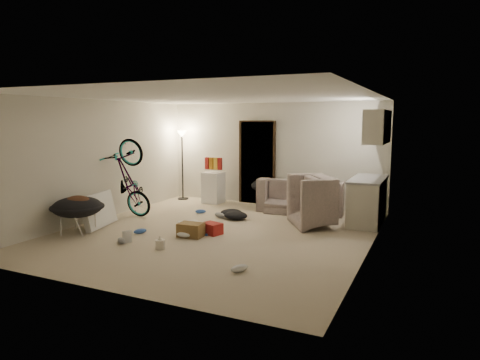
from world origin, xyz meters
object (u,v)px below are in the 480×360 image
at_px(kitchen_counter, 368,201).
at_px(armchair, 329,207).
at_px(mini_fridge, 213,188).
at_px(saucer_chair, 78,212).
at_px(drink_case_b, 212,228).
at_px(tv_box, 99,210).
at_px(bicycle, 130,196).
at_px(drink_case_a, 191,230).
at_px(sofa, 302,200).
at_px(juicer, 160,244).
at_px(floor_lamp, 182,150).

relative_size(kitchen_counter, armchair, 1.33).
bearing_deg(mini_fridge, armchair, -16.99).
height_order(saucer_chair, drink_case_b, saucer_chair).
height_order(saucer_chair, tv_box, saucer_chair).
bearing_deg(drink_case_b, tv_box, -150.94).
distance_m(saucer_chair, tv_box, 0.55).
xyz_separation_m(bicycle, tv_box, (0.00, -0.94, -0.12)).
bearing_deg(drink_case_a, kitchen_counter, 38.27).
distance_m(armchair, bicycle, 4.22).
distance_m(sofa, saucer_chair, 4.79).
bearing_deg(bicycle, drink_case_b, -103.65).
bearing_deg(juicer, tv_box, 159.53).
relative_size(floor_lamp, bicycle, 1.05).
height_order(sofa, drink_case_b, sofa).
relative_size(saucer_chair, juicer, 4.28).
bearing_deg(floor_lamp, tv_box, -88.22).
relative_size(armchair, bicycle, 0.65).
distance_m(saucer_chair, drink_case_b, 2.49).
xyz_separation_m(floor_lamp, sofa, (3.31, -0.20, -1.03)).
bearing_deg(bicycle, kitchen_counter, -72.53).
bearing_deg(juicer, drink_case_a, 85.74).
distance_m(tv_box, drink_case_a, 2.03).
bearing_deg(drink_case_b, juicer, -87.15).
xyz_separation_m(saucer_chair, drink_case_a, (2.01, 0.67, -0.28)).
relative_size(floor_lamp, armchair, 1.60).
height_order(sofa, drink_case_a, sofa).
distance_m(mini_fridge, saucer_chair, 3.76).
bearing_deg(drink_case_b, sofa, 87.71).
relative_size(sofa, armchair, 1.71).
bearing_deg(armchair, bicycle, 72.44).
bearing_deg(armchair, saucer_chair, 89.69).
xyz_separation_m(drink_case_b, juicer, (-0.32, -1.18, -0.01)).
xyz_separation_m(tv_box, juicer, (1.95, -0.73, -0.24)).
relative_size(floor_lamp, juicer, 8.02).
bearing_deg(mini_fridge, tv_box, -103.90).
distance_m(kitchen_counter, juicer, 4.32).
xyz_separation_m(sofa, drink_case_a, (-1.19, -2.89, -0.16)).
distance_m(mini_fridge, juicer, 4.00).
xyz_separation_m(bicycle, saucer_chair, (0.00, -1.48, -0.05)).
distance_m(floor_lamp, juicer, 4.61).
height_order(mini_fridge, juicer, mini_fridge).
distance_m(mini_fridge, drink_case_b, 3.02).
xyz_separation_m(kitchen_counter, drink_case_a, (-2.72, -2.44, -0.32)).
distance_m(floor_lamp, armchair, 4.44).
distance_m(floor_lamp, sofa, 3.47).
height_order(drink_case_b, juicer, juicer).
height_order(sofa, armchair, armchair).
distance_m(bicycle, saucer_chair, 1.48).
relative_size(tv_box, drink_case_a, 2.31).
relative_size(bicycle, saucer_chair, 1.79).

